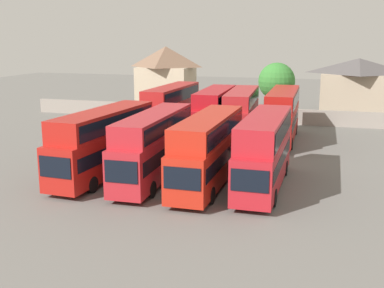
{
  "coord_description": "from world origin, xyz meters",
  "views": [
    {
      "loc": [
        10.14,
        -31.71,
        10.24
      ],
      "look_at": [
        0.0,
        3.0,
        2.11
      ],
      "focal_mm": 45.36,
      "sensor_mm": 36.0,
      "label": 1
    }
  ],
  "objects": [
    {
      "name": "ground",
      "position": [
        0.0,
        18.0,
        0.0
      ],
      "size": [
        140.0,
        140.0,
        0.0
      ],
      "primitive_type": "plane",
      "color": "slate"
    },
    {
      "name": "depot_boundary_wall",
      "position": [
        0.0,
        25.54,
        0.9
      ],
      "size": [
        56.0,
        0.5,
        1.8
      ],
      "primitive_type": "cube",
      "color": "gray",
      "rests_on": "ground"
    },
    {
      "name": "bus_1",
      "position": [
        -5.8,
        -0.2,
        2.78
      ],
      "size": [
        3.38,
        11.95,
        4.93
      ],
      "rotation": [
        0.0,
        0.0,
        -1.64
      ],
      "color": "#AF1B15",
      "rests_on": "ground"
    },
    {
      "name": "bus_2",
      "position": [
        -1.9,
        -0.15,
        2.74
      ],
      "size": [
        2.69,
        11.77,
        4.86
      ],
      "rotation": [
        0.0,
        0.0,
        -1.55
      ],
      "color": "#B52028",
      "rests_on": "ground"
    },
    {
      "name": "bus_3",
      "position": [
        2.1,
        -0.23,
        2.74
      ],
      "size": [
        2.67,
        11.71,
        4.85
      ],
      "rotation": [
        0.0,
        0.0,
        -1.57
      ],
      "color": "red",
      "rests_on": "ground"
    },
    {
      "name": "bus_4",
      "position": [
        5.89,
        0.34,
        2.8
      ],
      "size": [
        2.61,
        11.39,
        4.97
      ],
      "rotation": [
        0.0,
        0.0,
        -1.57
      ],
      "color": "red",
      "rests_on": "ground"
    },
    {
      "name": "bus_5",
      "position": [
        -5.94,
        15.66,
        2.87
      ],
      "size": [
        2.81,
        11.81,
        5.09
      ],
      "rotation": [
        0.0,
        0.0,
        -1.6
      ],
      "color": "#AD1B1C",
      "rests_on": "ground"
    },
    {
      "name": "bus_6",
      "position": [
        -1.26,
        15.59,
        2.78
      ],
      "size": [
        2.93,
        10.63,
        4.93
      ],
      "rotation": [
        0.0,
        0.0,
        -1.54
      ],
      "color": "#B4141C",
      "rests_on": "ground"
    },
    {
      "name": "bus_7",
      "position": [
        1.41,
        15.8,
        2.75
      ],
      "size": [
        3.22,
        11.3,
        4.89
      ],
      "rotation": [
        0.0,
        0.0,
        -1.5
      ],
      "color": "#B22226",
      "rests_on": "ground"
    },
    {
      "name": "bus_8",
      "position": [
        5.48,
        15.89,
        2.82
      ],
      "size": [
        2.82,
        11.71,
        5.01
      ],
      "rotation": [
        0.0,
        0.0,
        -1.55
      ],
      "color": "#AF1814",
      "rests_on": "ground"
    },
    {
      "name": "house_terrace_left",
      "position": [
        -12.77,
        33.56,
        4.46
      ],
      "size": [
        7.6,
        6.51,
        8.73
      ],
      "color": "#C6B293",
      "rests_on": "ground"
    },
    {
      "name": "house_terrace_centre",
      "position": [
        13.08,
        34.23,
        3.77
      ],
      "size": [
        9.53,
        7.73,
        7.39
      ],
      "color": "tan",
      "rests_on": "ground"
    },
    {
      "name": "tree_left_of_lot",
      "position": [
        3.43,
        28.04,
        4.76
      ],
      "size": [
        4.47,
        4.47,
        7.03
      ],
      "color": "brown",
      "rests_on": "ground"
    }
  ]
}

